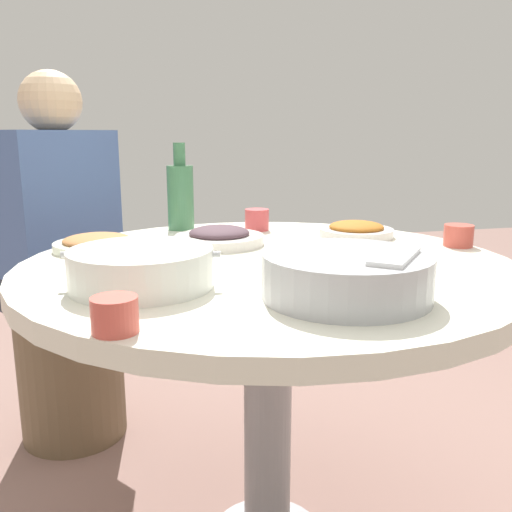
{
  "coord_description": "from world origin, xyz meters",
  "views": [
    {
      "loc": [
        -0.33,
        -1.17,
        1.03
      ],
      "look_at": [
        -0.06,
        -0.12,
        0.78
      ],
      "focal_mm": 38.66,
      "sensor_mm": 36.0,
      "label": 1
    }
  ],
  "objects": [
    {
      "name": "tea_cup_far",
      "position": [
        0.07,
        0.39,
        0.78
      ],
      "size": [
        0.07,
        0.07,
        0.06
      ],
      "primitive_type": "cylinder",
      "color": "#CE474A",
      "rests_on": "round_dining_table"
    },
    {
      "name": "diner_left",
      "position": [
        -0.51,
        0.69,
        0.77
      ],
      "size": [
        0.46,
        0.46,
        0.76
      ],
      "color": "#2D333D",
      "rests_on": "stool_for_diner_left"
    },
    {
      "name": "dish_stirfry",
      "position": [
        0.32,
        0.22,
        0.76
      ],
      "size": [
        0.2,
        0.2,
        0.04
      ],
      "color": "silver",
      "rests_on": "round_dining_table"
    },
    {
      "name": "stool_for_diner_left",
      "position": [
        -0.51,
        0.69,
        0.23
      ],
      "size": [
        0.35,
        0.35,
        0.46
      ],
      "primitive_type": "cylinder",
      "color": "brown",
      "rests_on": "ground"
    },
    {
      "name": "rice_bowl",
      "position": [
        0.05,
        -0.31,
        0.79
      ],
      "size": [
        0.29,
        0.29,
        0.09
      ],
      "color": "#B2B5BA",
      "rests_on": "round_dining_table"
    },
    {
      "name": "tea_cup_near",
      "position": [
        -0.34,
        -0.39,
        0.77
      ],
      "size": [
        0.07,
        0.07,
        0.05
      ],
      "primitive_type": "cylinder",
      "color": "#CF5144",
      "rests_on": "round_dining_table"
    },
    {
      "name": "tea_cup_side",
      "position": [
        0.51,
        0.04,
        0.77
      ],
      "size": [
        0.07,
        0.07,
        0.06
      ],
      "primitive_type": "cylinder",
      "color": "#CE4F41",
      "rests_on": "round_dining_table"
    },
    {
      "name": "dish_eggplant",
      "position": [
        -0.07,
        0.21,
        0.77
      ],
      "size": [
        0.23,
        0.23,
        0.05
      ],
      "color": "silver",
      "rests_on": "round_dining_table"
    },
    {
      "name": "green_bottle",
      "position": [
        -0.14,
        0.47,
        0.85
      ],
      "size": [
        0.08,
        0.08,
        0.25
      ],
      "color": "#407950",
      "rests_on": "round_dining_table"
    },
    {
      "name": "dish_tofu_braise",
      "position": [
        -0.38,
        0.22,
        0.76
      ],
      "size": [
        0.21,
        0.21,
        0.04
      ],
      "color": "silver",
      "rests_on": "round_dining_table"
    },
    {
      "name": "round_dining_table",
      "position": [
        0.0,
        0.0,
        0.64
      ],
      "size": [
        1.11,
        1.11,
        0.75
      ],
      "color": "#99999E",
      "rests_on": "ground"
    },
    {
      "name": "soup_bowl",
      "position": [
        -0.29,
        -0.15,
        0.78
      ],
      "size": [
        0.29,
        0.27,
        0.07
      ],
      "color": "white",
      "rests_on": "round_dining_table"
    }
  ]
}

